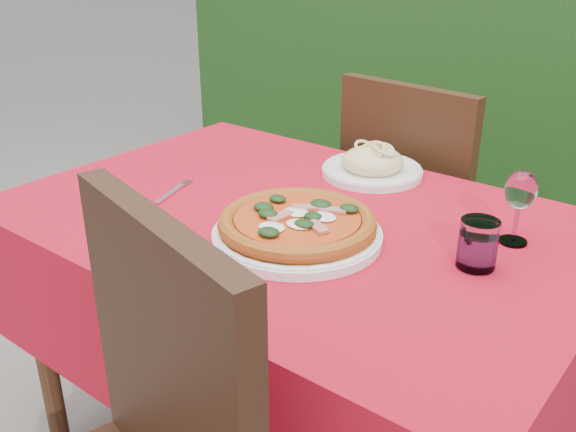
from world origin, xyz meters
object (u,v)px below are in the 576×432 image
Objects in this scene: pasta_plate at (372,165)px; wine_glass at (521,193)px; fork at (170,194)px; water_glass at (478,246)px; pizza_plate at (297,227)px; chair_far at (418,211)px.

pasta_plate is 1.67× the size of wine_glass.
water_glass is at bearing -9.49° from fork.
pizza_plate is at bearing -19.06° from fork.
chair_far is 0.80m from fork.
wine_glass is 0.90× the size of fork.
pasta_plate reaches higher than pizza_plate.
wine_glass reaches higher than fork.
water_glass is (0.41, -0.60, 0.25)m from chair_far.
pasta_plate is at bearing 97.22° from chair_far.
wine_glass is at bearing 138.25° from chair_far.
wine_glass reaches higher than pasta_plate.
fork is (-0.72, -0.25, -0.10)m from wine_glass.
pasta_plate is 1.50× the size of fork.
water_glass reaches higher than pizza_plate.
pizza_plate is at bearing -143.28° from wine_glass.
chair_far is at bearing 124.48° from water_glass.
fork is at bearing -126.71° from pasta_plate.
pasta_plate reaches higher than fork.
chair_far is 6.18× the size of wine_glass.
chair_far is 3.71× the size of pasta_plate.
pizza_plate is 0.35m from water_glass.
pizza_plate is 0.38m from fork.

